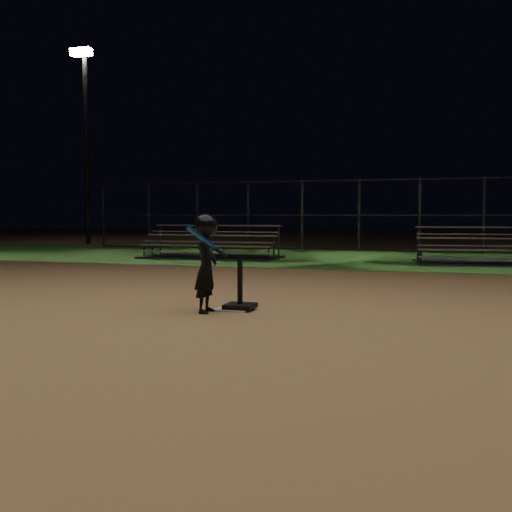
% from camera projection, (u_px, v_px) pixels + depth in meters
% --- Properties ---
extents(ground, '(80.00, 80.00, 0.00)m').
position_uv_depth(ground, '(234.00, 310.00, 7.82)').
color(ground, '#9F7448').
rests_on(ground, ground).
extents(grass_strip, '(60.00, 8.00, 0.01)m').
position_uv_depth(grass_strip, '(346.00, 257.00, 17.35)').
color(grass_strip, '#27561B').
rests_on(grass_strip, ground).
extents(home_plate, '(0.45, 0.45, 0.02)m').
position_uv_depth(home_plate, '(234.00, 309.00, 7.82)').
color(home_plate, beige).
rests_on(home_plate, ground).
extents(batting_tee, '(0.38, 0.38, 0.65)m').
position_uv_depth(batting_tee, '(240.00, 300.00, 7.78)').
color(batting_tee, black).
rests_on(batting_tee, home_plate).
extents(child_batter, '(0.44, 0.58, 1.28)m').
position_uv_depth(child_batter, '(206.00, 260.00, 7.54)').
color(child_batter, black).
rests_on(child_batter, ground).
extents(bleacher_left, '(3.95, 1.94, 0.97)m').
position_uv_depth(bleacher_left, '(211.00, 251.00, 17.09)').
color(bleacher_left, '#B1B2B6').
rests_on(bleacher_left, ground).
extents(bleacher_right, '(4.07, 2.27, 0.96)m').
position_uv_depth(bleacher_right, '(495.00, 257.00, 14.98)').
color(bleacher_right, '#A7A7AB').
rests_on(bleacher_right, ground).
extents(backstop_fence, '(20.08, 0.08, 2.50)m').
position_uv_depth(backstop_fence, '(359.00, 215.00, 20.12)').
color(backstop_fence, '#38383D').
rests_on(backstop_fence, ground).
extents(light_pole_left, '(0.90, 0.53, 8.30)m').
position_uv_depth(light_pole_left, '(85.00, 129.00, 25.25)').
color(light_pole_left, '#2D2D30').
rests_on(light_pole_left, ground).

